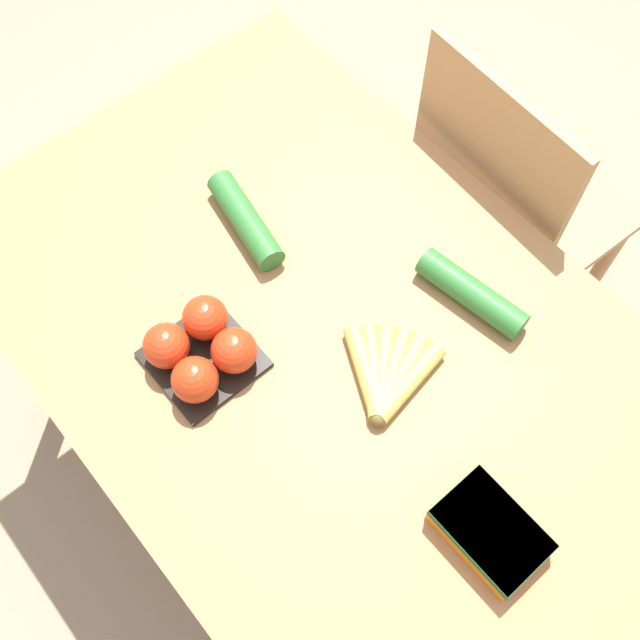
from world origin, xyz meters
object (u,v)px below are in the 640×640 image
object	(u,v)px
chair	(506,210)
banana_bunch	(387,376)
carrot_bag	(490,531)
cucumber_far	(245,220)
cucumber_near	(471,293)
tomato_pack	(201,350)

from	to	relation	value
chair	banana_bunch	xyz separation A→B (m)	(0.19, -0.58, 0.27)
banana_bunch	carrot_bag	size ratio (longest dim) A/B	1.11
carrot_bag	cucumber_far	distance (m)	0.67
carrot_bag	cucumber_near	xyz separation A→B (m)	(-0.30, 0.27, -0.00)
banana_bunch	tomato_pack	distance (m)	0.30
cucumber_near	cucumber_far	bearing A→B (deg)	-151.63
cucumber_near	carrot_bag	bearing A→B (deg)	-41.97
cucumber_near	cucumber_far	world-z (taller)	same
banana_bunch	cucumber_near	size ratio (longest dim) A/B	0.83
carrot_bag	cucumber_far	world-z (taller)	cucumber_far
banana_bunch	chair	bearing A→B (deg)	108.44
chair	carrot_bag	distance (m)	0.84
cucumber_far	chair	bearing A→B (deg)	71.16
carrot_bag	cucumber_far	size ratio (longest dim) A/B	0.75
chair	tomato_pack	world-z (taller)	chair
carrot_bag	cucumber_near	bearing A→B (deg)	138.03
chair	tomato_pack	xyz separation A→B (m)	(-0.03, -0.78, 0.29)
banana_bunch	tomato_pack	size ratio (longest dim) A/B	1.06
chair	banana_bunch	world-z (taller)	chair
cucumber_near	cucumber_far	distance (m)	0.42
cucumber_far	carrot_bag	bearing A→B (deg)	-5.75
carrot_bag	cucumber_near	size ratio (longest dim) A/B	0.75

